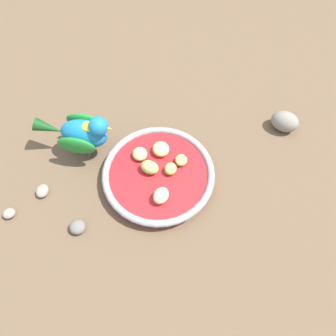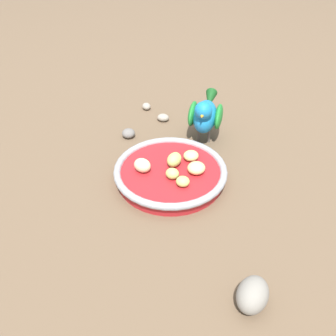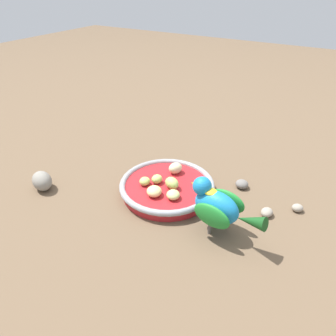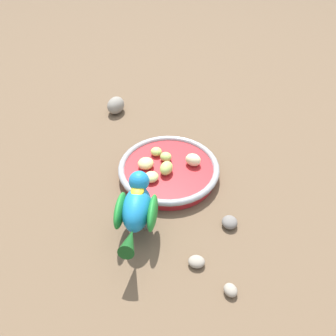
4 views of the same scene
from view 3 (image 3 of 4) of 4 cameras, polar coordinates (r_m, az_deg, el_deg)
The scene contains 13 objects.
ground_plane at distance 0.80m, azimuth -1.93°, elevation -4.11°, with size 4.00×4.00×0.00m, color brown.
feeding_bowl at distance 0.78m, azimuth -0.18°, elevation -3.40°, with size 0.23×0.23×0.03m.
apple_piece_0 at distance 0.73m, azimuth 0.93°, elevation -4.79°, with size 0.03×0.03×0.02m, color #C6D17A.
apple_piece_1 at distance 0.74m, azimuth -2.48°, elevation -4.17°, with size 0.04×0.03×0.02m, color #E5C67F.
apple_piece_2 at distance 0.76m, azimuth 0.85°, elevation -2.58°, with size 0.04×0.03×0.03m, color #B2CC66.
apple_piece_3 at distance 0.77m, azimuth -4.17°, elevation -2.37°, with size 0.03×0.03×0.02m, color #B2CC66.
apple_piece_4 at distance 0.78m, azimuth -1.96°, elevation -2.19°, with size 0.03×0.02×0.02m, color #B2CC66.
apple_piece_5 at distance 0.81m, azimuth 1.34°, elevation -0.02°, with size 0.04×0.03×0.03m, color beige.
parrot at distance 0.65m, azimuth 8.91°, elevation -6.71°, with size 0.17×0.09×0.12m.
rock_large at distance 0.85m, azimuth -21.57°, elevation -2.15°, with size 0.06×0.05×0.05m, color gray.
pebble_0 at distance 0.83m, azimuth 13.06°, elevation -2.82°, with size 0.03×0.03×0.02m, color slate.
pebble_1 at distance 0.79m, azimuth 22.12°, elevation -6.61°, with size 0.03×0.02×0.02m, color gray.
pebble_2 at distance 0.75m, azimuth 17.23°, elevation -7.56°, with size 0.03×0.03×0.02m, color gray.
Camera 3 is at (0.35, -0.54, 0.47)m, focal length 34.13 mm.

